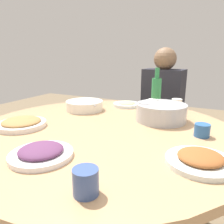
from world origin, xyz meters
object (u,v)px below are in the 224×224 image
(tea_cup_far, at_px, (202,130))
(stool_for_diner_left, at_px, (159,154))
(round_dining_table, at_px, (103,151))
(tea_cup_side, at_px, (177,104))
(rice_bowl, at_px, (161,112))
(tea_cup_near, at_px, (86,182))
(dish_stirfry, at_px, (200,159))
(dish_eggplant, at_px, (41,152))
(diner_left, at_px, (163,99))
(soup_bowl, at_px, (85,106))
(dish_noodles, at_px, (126,104))
(green_bottle, at_px, (156,92))
(dish_tofu_braise, at_px, (22,123))

(tea_cup_far, xyz_separation_m, stool_for_diner_left, (0.88, 0.38, -0.58))
(round_dining_table, bearing_deg, tea_cup_side, -25.78)
(rice_bowl, relative_size, tea_cup_side, 3.94)
(tea_cup_near, xyz_separation_m, tea_cup_far, (0.58, -0.24, -0.01))
(rice_bowl, distance_m, dish_stirfry, 0.50)
(dish_eggplant, relative_size, dish_stirfry, 0.99)
(rice_bowl, height_order, tea_cup_far, rice_bowl)
(diner_left, bearing_deg, soup_bowl, 152.82)
(dish_noodles, bearing_deg, tea_cup_near, -163.66)
(tea_cup_side, xyz_separation_m, stool_for_diner_left, (0.41, 0.19, -0.59))
(dish_eggplant, xyz_separation_m, green_bottle, (0.94, -0.17, 0.09))
(soup_bowl, bearing_deg, tea_cup_near, -146.65)
(dish_noodles, bearing_deg, tea_cup_far, -127.06)
(rice_bowl, height_order, green_bottle, green_bottle)
(dish_stirfry, height_order, tea_cup_near, tea_cup_near)
(rice_bowl, distance_m, soup_bowl, 0.52)
(stool_for_diner_left, bearing_deg, tea_cup_side, -155.30)
(tea_cup_far, bearing_deg, round_dining_table, 100.46)
(dish_eggplant, bearing_deg, tea_cup_side, -18.27)
(round_dining_table, bearing_deg, dish_eggplant, 173.58)
(dish_noodles, bearing_deg, green_bottle, -71.67)
(round_dining_table, xyz_separation_m, tea_cup_side, (0.56, -0.27, 0.17))
(rice_bowl, xyz_separation_m, green_bottle, (0.31, 0.11, 0.06))
(round_dining_table, bearing_deg, stool_for_diner_left, -4.87)
(green_bottle, bearing_deg, round_dining_table, 167.39)
(tea_cup_near, distance_m, diner_left, 1.47)
(dish_eggplant, relative_size, dish_tofu_braise, 0.93)
(dish_noodles, xyz_separation_m, tea_cup_far, (-0.40, -0.53, 0.02))
(tea_cup_near, bearing_deg, green_bottle, 5.07)
(dish_stirfry, height_order, stool_for_diner_left, dish_stirfry)
(tea_cup_side, bearing_deg, stool_for_diner_left, 24.70)
(tea_cup_near, bearing_deg, soup_bowl, 33.35)
(dish_tofu_braise, bearing_deg, tea_cup_side, -41.46)
(stool_for_diner_left, height_order, diner_left, diner_left)
(dish_tofu_braise, xyz_separation_m, dish_noodles, (0.67, -0.31, -0.01))
(round_dining_table, height_order, tea_cup_near, tea_cup_near)
(dish_tofu_braise, bearing_deg, soup_bowl, -12.94)
(green_bottle, distance_m, tea_cup_side, 0.16)
(dish_stirfry, bearing_deg, diner_left, 18.91)
(tea_cup_near, height_order, diner_left, diner_left)
(rice_bowl, relative_size, tea_cup_far, 4.06)
(soup_bowl, distance_m, dish_eggplant, 0.69)
(dish_stirfry, distance_m, dish_noodles, 0.88)
(tea_cup_near, relative_size, diner_left, 0.10)
(soup_bowl, xyz_separation_m, dish_stirfry, (-0.45, -0.76, -0.01))
(rice_bowl, relative_size, dish_eggplant, 1.21)
(dish_noodles, distance_m, diner_left, 0.50)
(green_bottle, bearing_deg, dish_tofu_braise, 145.47)
(tea_cup_far, relative_size, stool_for_diner_left, 0.16)
(rice_bowl, height_order, dish_tofu_braise, rice_bowl)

